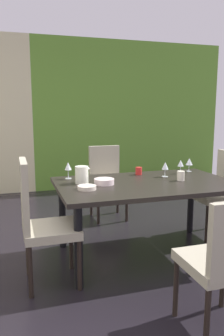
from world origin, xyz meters
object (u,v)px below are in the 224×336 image
Objects in this scene: wine_glass_right at (68,167)px; serving_bowl_rear at (104,181)px; chair_left_near at (40,218)px; cup_corner at (139,171)px; chair_head_far at (107,178)px; cup_north at (181,176)px; serving_bowl_near_window at (87,188)px; wine_glass_south at (165,166)px; chair_right_far at (220,189)px; wine_glass_front at (181,164)px; dining_table at (146,190)px; wine_glass_east at (189,162)px; pitcher_west at (82,175)px.

serving_bowl_rear is at bearing -51.65° from wine_glass_right.
cup_corner is (1.10, 0.64, 0.21)m from chair_left_near.
chair_head_far is 10.02× the size of cup_north.
wine_glass_right reaches higher than serving_bowl_near_window.
wine_glass_right is at bearing 168.50° from wine_glass_south.
chair_right_far is 5.84× the size of serving_bowl_near_window.
wine_glass_front is 1.59× the size of cup_north.
chair_head_far is at bearing 146.70° from chair_left_near.
cup_corner is (0.10, -0.88, 0.25)m from chair_head_far.
chair_head_far is 1.15m from wine_glass_front.
chair_left_near is at bearing -149.89° from cup_corner.
serving_bowl_near_window is at bearing -159.80° from wine_glass_front.
chair_head_far is (-0.03, 1.25, -0.13)m from dining_table.
serving_bowl_near_window is at bearing 67.14° from chair_head_far.
serving_bowl_near_window is at bearing 109.74° from chair_left_near.
chair_right_far is 10.18× the size of cup_north.
chair_head_far is at bearing 96.59° from cup_corner.
dining_table is 0.82m from wine_glass_right.
dining_table is 11.31× the size of wine_glass_east.
chair_left_near reaches higher than wine_glass_east.
wine_glass_east is at bearing 71.97° from chair_right_far.
dining_table is 9.08× the size of serving_bowl_rear.
cup_north is at bearing -10.26° from pitcher_west.
wine_glass_south reaches higher than serving_bowl_near_window.
serving_bowl_near_window is at bearing 103.30° from chair_right_far.
cup_north is (0.77, -0.06, 0.02)m from serving_bowl_rear.
dining_table is 11.33× the size of wine_glass_front.
serving_bowl_rear is at bearing 116.03° from chair_left_near.
wine_glass_right is (-1.22, 0.08, 0.01)m from wine_glass_front.
wine_glass_east is at bearing 129.40° from chair_head_far.
chair_right_far is at bearing 13.30° from serving_bowl_near_window.
pitcher_west is (-0.96, 0.17, 0.04)m from cup_north.
wine_glass_right is 2.08× the size of cup_corner.
dining_table is 0.43m from serving_bowl_rear.
dining_table is at bearing 91.49° from chair_head_far.
wine_glass_front is 0.38m from cup_north.
wine_glass_right reaches higher than cup_north.
chair_head_far is 1.30m from serving_bowl_rear.
serving_bowl_near_window is at bearing -169.09° from dining_table.
chair_head_far is at bearing 52.84° from wine_glass_right.
dining_table is 0.64m from wine_glass_front.
chair_left_near is at bearing -159.28° from wine_glass_east.
chair_left_near is 0.72m from serving_bowl_rear.
wine_glass_south is at bearing 106.83° from cup_north.
wine_glass_east is at bearing -0.27° from wine_glass_right.
pitcher_west is at bearing 94.37° from chair_right_far.
serving_bowl_near_window is 1.74× the size of cup_north.
wine_glass_east is at bearing 21.04° from serving_bowl_near_window.
serving_bowl_rear is (0.20, 0.15, 0.01)m from serving_bowl_near_window.
serving_bowl_near_window is (-0.90, -0.31, -0.09)m from wine_glass_south.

